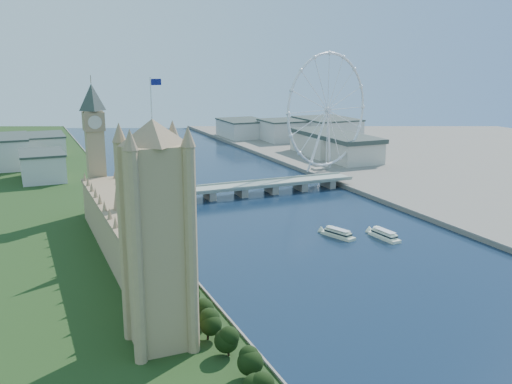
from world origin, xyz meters
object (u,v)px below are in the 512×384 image
tour_boat_near (338,237)px  tour_boat_far (384,239)px  london_eye (328,110)px  victoria_tower (157,229)px

tour_boat_near → tour_boat_far: bearing=-47.9°
tour_boat_far → london_eye: bearing=65.6°
tour_boat_far → victoria_tower: bearing=-157.9°
london_eye → tour_boat_near: (-103.18, -194.33, -67.52)m
tour_boat_far → tour_boat_near: bearing=146.2°
tour_boat_near → tour_boat_far: 31.61m
london_eye → tour_boat_near: bearing=-118.0°
london_eye → tour_boat_near: size_ratio=4.29×
victoria_tower → tour_boat_near: size_ratio=3.87×
victoria_tower → tour_boat_near: (151.80, 105.75, -54.49)m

